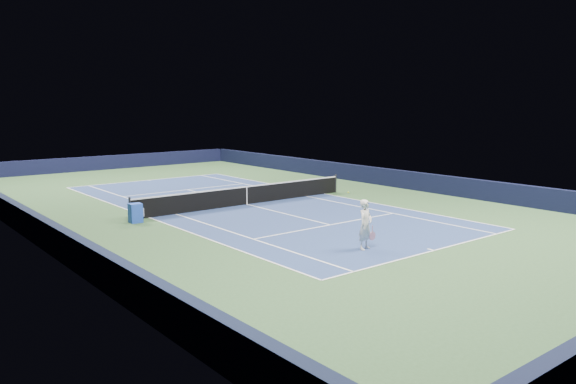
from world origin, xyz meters
TOP-DOWN VIEW (x-y plane):
  - ground at (0.00, 0.00)m, footprint 40.00×40.00m
  - wall_far at (0.00, 19.82)m, footprint 22.00×0.35m
  - wall_right at (10.82, 0.00)m, footprint 0.35×40.00m
  - wall_left at (-10.82, 0.00)m, footprint 0.35×40.00m
  - court_surface at (0.00, 0.00)m, footprint 10.97×23.77m
  - baseline_far at (0.00, 11.88)m, footprint 10.97×0.08m
  - baseline_near at (0.00, -11.88)m, footprint 10.97×0.08m
  - sideline_doubles_right at (5.49, 0.00)m, footprint 0.08×23.77m
  - sideline_doubles_left at (-5.49, 0.00)m, footprint 0.08×23.77m
  - sideline_singles_right at (4.12, 0.00)m, footprint 0.08×23.77m
  - sideline_singles_left at (-4.12, 0.00)m, footprint 0.08×23.77m
  - service_line_far at (0.00, 6.40)m, footprint 8.23×0.08m
  - service_line_near at (0.00, -6.40)m, footprint 8.23×0.08m
  - center_service_line at (0.00, 0.00)m, footprint 0.08×12.80m
  - center_mark_far at (0.00, 11.73)m, footprint 0.08×0.30m
  - center_mark_near at (0.00, -11.73)m, footprint 0.08×0.30m
  - tennis_net at (0.00, 0.00)m, footprint 12.90×0.10m
  - sponsor_cube at (-6.40, -0.59)m, footprint 0.60×0.50m
  - tennis_player at (-1.81, -10.18)m, footprint 0.86×1.33m

SIDE VIEW (x-z plane):
  - ground at x=0.00m, z-range 0.00..0.00m
  - court_surface at x=0.00m, z-range 0.00..0.01m
  - baseline_far at x=0.00m, z-range 0.01..0.01m
  - baseline_near at x=0.00m, z-range 0.01..0.01m
  - sideline_doubles_right at x=5.49m, z-range 0.01..0.01m
  - sideline_doubles_left at x=-5.49m, z-range 0.01..0.01m
  - sideline_singles_right at x=4.12m, z-range 0.01..0.01m
  - sideline_singles_left at x=-4.12m, z-range 0.01..0.01m
  - service_line_far at x=0.00m, z-range 0.01..0.01m
  - service_line_near at x=0.00m, z-range 0.01..0.01m
  - center_service_line at x=0.00m, z-range 0.01..0.01m
  - center_mark_far at x=0.00m, z-range 0.01..0.01m
  - center_mark_near at x=0.00m, z-range 0.01..0.01m
  - sponsor_cube at x=-6.40m, z-range 0.00..0.86m
  - tennis_net at x=0.00m, z-range -0.03..1.04m
  - wall_far at x=0.00m, z-range 0.00..1.10m
  - wall_right at x=10.82m, z-range 0.00..1.10m
  - wall_left at x=-10.82m, z-range 0.00..1.10m
  - tennis_player at x=-1.81m, z-range -0.08..1.91m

